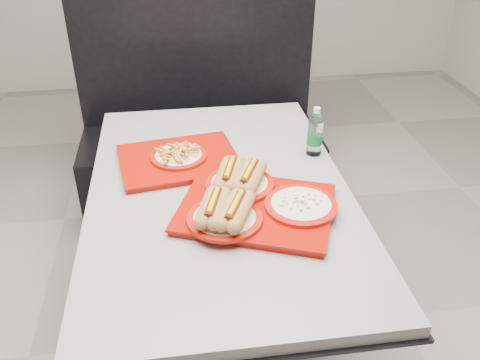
{
  "coord_description": "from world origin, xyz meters",
  "views": [
    {
      "loc": [
        -0.14,
        -1.49,
        1.71
      ],
      "look_at": [
        0.06,
        -0.09,
        0.83
      ],
      "focal_mm": 38.0,
      "sensor_mm": 36.0,
      "label": 1
    }
  ],
  "objects": [
    {
      "name": "tray_near",
      "position": [
        0.08,
        -0.15,
        0.79
      ],
      "size": [
        0.59,
        0.53,
        0.11
      ],
      "rotation": [
        0.0,
        0.0,
        -0.37
      ],
      "color": "#950C04",
      "rests_on": "diner_table"
    },
    {
      "name": "tray_far",
      "position": [
        -0.13,
        0.19,
        0.78
      ],
      "size": [
        0.48,
        0.4,
        0.09
      ],
      "rotation": [
        0.0,
        0.0,
        0.15
      ],
      "color": "#950C04",
      "rests_on": "diner_table"
    },
    {
      "name": "ground",
      "position": [
        0.0,
        0.0,
        0.0
      ],
      "size": [
        6.0,
        6.0,
        0.0
      ],
      "primitive_type": "plane",
      "color": "gray",
      "rests_on": "ground"
    },
    {
      "name": "diner_table",
      "position": [
        0.0,
        0.0,
        0.58
      ],
      "size": [
        0.92,
        1.42,
        0.75
      ],
      "color": "black",
      "rests_on": "ground"
    },
    {
      "name": "booth_bench",
      "position": [
        0.0,
        1.09,
        0.4
      ],
      "size": [
        1.3,
        0.57,
        1.35
      ],
      "color": "black",
      "rests_on": "ground"
    },
    {
      "name": "water_bottle",
      "position": [
        0.39,
        0.2,
        0.83
      ],
      "size": [
        0.06,
        0.06,
        0.19
      ],
      "rotation": [
        0.0,
        0.0,
        -0.05
      ],
      "color": "silver",
      "rests_on": "diner_table"
    }
  ]
}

